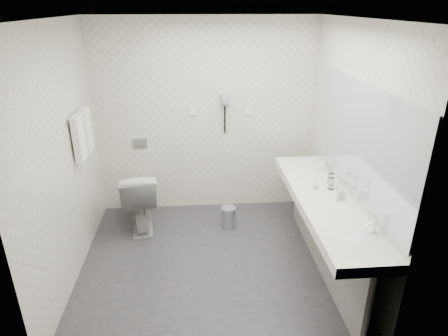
{
  "coord_description": "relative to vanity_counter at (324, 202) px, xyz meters",
  "views": [
    {
      "loc": [
        -0.14,
        -3.51,
        2.62
      ],
      "look_at": [
        0.15,
        0.15,
        1.05
      ],
      "focal_mm": 30.98,
      "sensor_mm": 36.0,
      "label": 1
    }
  ],
  "objects": [
    {
      "name": "floor",
      "position": [
        -1.12,
        0.2,
        -0.8
      ],
      "size": [
        2.8,
        2.8,
        0.0
      ],
      "primitive_type": "plane",
      "color": "#2C2B31",
      "rests_on": "ground"
    },
    {
      "name": "ceiling",
      "position": [
        -1.12,
        0.2,
        1.7
      ],
      "size": [
        2.8,
        2.8,
        0.0
      ],
      "primitive_type": "plane",
      "rotation": [
        3.14,
        0.0,
        0.0
      ],
      "color": "silver",
      "rests_on": "wall_back"
    },
    {
      "name": "wall_back",
      "position": [
        -1.12,
        1.5,
        0.45
      ],
      "size": [
        2.8,
        0.0,
        2.8
      ],
      "primitive_type": "plane",
      "rotation": [
        1.57,
        0.0,
        0.0
      ],
      "color": "silver",
      "rests_on": "floor"
    },
    {
      "name": "wall_front",
      "position": [
        -1.12,
        -1.1,
        0.45
      ],
      "size": [
        2.8,
        0.0,
        2.8
      ],
      "primitive_type": "plane",
      "rotation": [
        -1.57,
        0.0,
        0.0
      ],
      "color": "silver",
      "rests_on": "floor"
    },
    {
      "name": "wall_left",
      "position": [
        -2.52,
        0.2,
        0.45
      ],
      "size": [
        0.0,
        2.6,
        2.6
      ],
      "primitive_type": "plane",
      "rotation": [
        1.57,
        0.0,
        1.57
      ],
      "color": "silver",
      "rests_on": "floor"
    },
    {
      "name": "wall_right",
      "position": [
        0.27,
        0.2,
        0.45
      ],
      "size": [
        0.0,
        2.6,
        2.6
      ],
      "primitive_type": "plane",
      "rotation": [
        1.57,
        0.0,
        -1.57
      ],
      "color": "silver",
      "rests_on": "floor"
    },
    {
      "name": "vanity_counter",
      "position": [
        0.0,
        0.0,
        0.0
      ],
      "size": [
        0.55,
        2.2,
        0.1
      ],
      "primitive_type": "cube",
      "color": "silver",
      "rests_on": "floor"
    },
    {
      "name": "vanity_panel",
      "position": [
        0.02,
        0.0,
        -0.42
      ],
      "size": [
        0.03,
        2.15,
        0.75
      ],
      "primitive_type": "cube",
      "color": "gray",
      "rests_on": "floor"
    },
    {
      "name": "vanity_post_near",
      "position": [
        0.05,
        -1.04,
        -0.42
      ],
      "size": [
        0.06,
        0.06,
        0.75
      ],
      "primitive_type": "cylinder",
      "color": "silver",
      "rests_on": "floor"
    },
    {
      "name": "vanity_post_far",
      "position": [
        0.05,
        1.04,
        -0.42
      ],
      "size": [
        0.06,
        0.06,
        0.75
      ],
      "primitive_type": "cylinder",
      "color": "silver",
      "rests_on": "floor"
    },
    {
      "name": "mirror",
      "position": [
        0.26,
        0.0,
        0.65
      ],
      "size": [
        0.02,
        2.2,
        1.05
      ],
      "primitive_type": "cube",
      "color": "#B2BCC6",
      "rests_on": "wall_right"
    },
    {
      "name": "basin_near",
      "position": [
        0.0,
        -0.65,
        0.04
      ],
      "size": [
        0.4,
        0.31,
        0.05
      ],
      "primitive_type": "ellipsoid",
      "color": "white",
      "rests_on": "vanity_counter"
    },
    {
      "name": "basin_far",
      "position": [
        0.0,
        0.65,
        0.04
      ],
      "size": [
        0.4,
        0.31,
        0.05
      ],
      "primitive_type": "ellipsoid",
      "color": "white",
      "rests_on": "vanity_counter"
    },
    {
      "name": "faucet_near",
      "position": [
        0.19,
        -0.65,
        0.12
      ],
      "size": [
        0.04,
        0.04,
        0.15
      ],
      "primitive_type": "cylinder",
      "color": "silver",
      "rests_on": "vanity_counter"
    },
    {
      "name": "faucet_far",
      "position": [
        0.19,
        0.65,
        0.12
      ],
      "size": [
        0.04,
        0.04,
        0.15
      ],
      "primitive_type": "cylinder",
      "color": "silver",
      "rests_on": "vanity_counter"
    },
    {
      "name": "soap_bottle_a",
      "position": [
        0.15,
        -0.04,
        0.11
      ],
      "size": [
        0.07,
        0.07,
        0.11
      ],
      "primitive_type": "imported",
      "rotation": [
        0.0,
        0.0,
        0.69
      ],
      "color": "silver",
      "rests_on": "vanity_counter"
    },
    {
      "name": "soap_bottle_b",
      "position": [
        -0.04,
        0.21,
        0.09
      ],
      "size": [
        0.08,
        0.08,
        0.08
      ],
      "primitive_type": "imported",
      "rotation": [
        0.0,
        0.0,
        -0.31
      ],
      "color": "silver",
      "rests_on": "vanity_counter"
    },
    {
      "name": "soap_bottle_c",
      "position": [
        0.1,
        -0.07,
        0.11
      ],
      "size": [
        0.06,
        0.06,
        0.12
      ],
      "primitive_type": "imported",
      "rotation": [
        0.0,
        0.0,
        0.24
      ],
      "color": "silver",
      "rests_on": "vanity_counter"
    },
    {
      "name": "glass_left",
      "position": [
        0.12,
        0.18,
        0.11
      ],
      "size": [
        0.08,
        0.08,
        0.12
      ],
      "primitive_type": "cylinder",
      "rotation": [
        0.0,
        0.0,
        -0.17
      ],
      "color": "silver",
      "rests_on": "vanity_counter"
    },
    {
      "name": "glass_right",
      "position": [
        0.15,
        0.29,
        0.11
      ],
      "size": [
        0.08,
        0.08,
        0.12
      ],
      "primitive_type": "cylinder",
      "rotation": [
        0.0,
        0.0,
        0.19
      ],
      "color": "silver",
      "rests_on": "vanity_counter"
    },
    {
      "name": "toilet",
      "position": [
        -1.98,
        1.02,
        -0.41
      ],
      "size": [
        0.54,
        0.82,
        0.77
      ],
      "primitive_type": "imported",
      "rotation": [
        0.0,
        0.0,
        3.28
      ],
      "color": "white",
      "rests_on": "floor"
    },
    {
      "name": "flush_plate",
      "position": [
        -1.98,
        1.49,
        0.15
      ],
      "size": [
        0.18,
        0.02,
        0.12
      ],
      "primitive_type": "cube",
      "color": "#B2B5BA",
      "rests_on": "wall_back"
    },
    {
      "name": "pedal_bin",
      "position": [
        -0.87,
        0.9,
        -0.67
      ],
      "size": [
        0.2,
        0.2,
        0.26
      ],
      "primitive_type": "cylinder",
      "rotation": [
        0.0,
        0.0,
        -0.1
      ],
      "color": "#B2B5BA",
      "rests_on": "floor"
    },
    {
      "name": "bin_lid",
      "position": [
        -0.87,
        0.9,
        -0.53
      ],
      "size": [
        0.18,
        0.18,
        0.02
      ],
      "primitive_type": "cylinder",
      "color": "#B2B5BA",
      "rests_on": "pedal_bin"
    },
    {
      "name": "towel_rail",
      "position": [
        -2.47,
        0.75,
        0.75
      ],
      "size": [
        0.02,
        0.62,
        0.02
      ],
      "primitive_type": "cylinder",
      "rotation": [
        1.57,
        0.0,
        0.0
      ],
      "color": "silver",
      "rests_on": "wall_left"
    },
    {
      "name": "towel_near",
      "position": [
        -2.46,
        0.61,
        0.53
      ],
      "size": [
        0.07,
        0.24,
        0.48
      ],
      "primitive_type": "cube",
      "color": "white",
      "rests_on": "towel_rail"
    },
    {
      "name": "towel_far",
      "position": [
        -2.46,
        0.89,
        0.53
      ],
      "size": [
        0.07,
        0.24,
        0.48
      ],
      "primitive_type": "cube",
      "color": "white",
      "rests_on": "towel_rail"
    },
    {
      "name": "dryer_cradle",
      "position": [
        -0.88,
        1.47,
        0.7
      ],
      "size": [
        0.1,
        0.04,
        0.14
      ],
      "primitive_type": "cube",
      "color": "#939297",
      "rests_on": "wall_back"
    },
    {
      "name": "dryer_barrel",
      "position": [
        -0.88,
        1.4,
        0.73
      ],
      "size": [
        0.08,
        0.14,
        0.08
      ],
      "primitive_type": "cylinder",
      "rotation": [
        1.57,
        0.0,
        0.0
      ],
      "color": "#939297",
      "rests_on": "dryer_cradle"
    },
    {
      "name": "dryer_cord",
      "position": [
        -0.88,
        1.46,
        0.45
      ],
      "size": [
        0.02,
        0.02,
        0.35
      ],
      "primitive_type": "cylinder",
      "color": "black",
      "rests_on": "dryer_cradle"
    },
    {
      "name": "switch_plate_a",
      "position": [
        -1.27,
        1.49,
        0.55
      ],
      "size": [
        0.09,
        0.02,
        0.09
      ],
      "primitive_type": "cube",
      "color": "white",
      "rests_on": "wall_back"
    },
    {
      "name": "switch_plate_b",
      "position": [
        -0.57,
        1.49,
        0.55
      ],
      "size": [
        0.09,
        0.02,
        0.09
      ],
      "primitive_type": "cube",
      "color": "white",
      "rests_on": "wall_back"
    }
  ]
}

